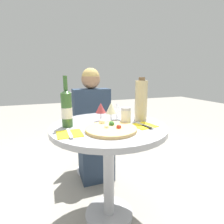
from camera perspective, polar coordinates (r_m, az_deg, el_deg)
ground_plane at (r=1.64m, az=-0.99°, el=-30.48°), size 12.00×12.00×0.00m
dining_table at (r=1.31m, az=-1.09°, el=-10.51°), size 0.83×0.83×0.76m
chair_behind_diner at (r=2.09m, az=-6.97°, el=-6.80°), size 0.42×0.42×0.91m
seated_diner at (r=1.93m, az=-6.07°, el=-5.29°), size 0.40×0.40×1.18m
pizza_large at (r=1.13m, az=-0.37°, el=-5.49°), size 0.33×0.33×0.05m
wine_bottle at (r=1.23m, az=-14.58°, el=1.15°), size 0.07×0.07×0.35m
tall_carafe at (r=1.37m, az=9.48°, el=3.76°), size 0.09×0.09×0.33m
sugar_shaker at (r=1.27m, az=4.55°, el=-1.26°), size 0.07×0.07×0.12m
wine_glass_center at (r=1.31m, az=-0.32°, el=1.21°), size 0.08×0.08×0.15m
wine_glass_back_left at (r=1.33m, az=-3.70°, el=1.25°), size 0.08×0.08×0.14m
wine_glass_back_right at (r=1.37m, az=1.64°, el=1.64°), size 0.08×0.08×0.14m
place_setting_left at (r=1.10m, az=-13.69°, el=-6.93°), size 0.15×0.19×0.01m
place_setting_right at (r=1.25m, az=10.31°, el=-4.36°), size 0.18×0.19×0.01m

